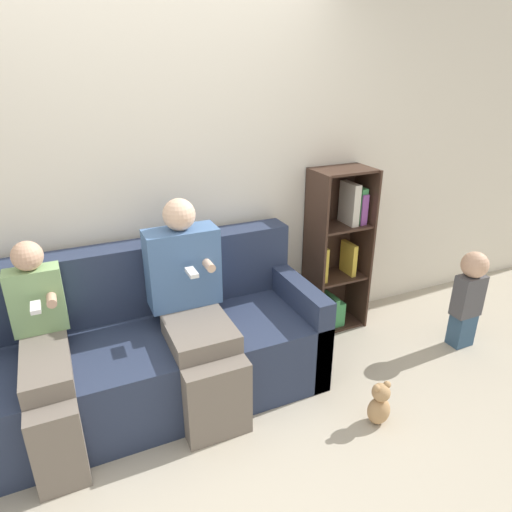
% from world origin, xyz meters
% --- Properties ---
extents(ground_plane, '(14.00, 14.00, 0.00)m').
position_xyz_m(ground_plane, '(0.00, 0.00, 0.00)').
color(ground_plane, '#B2A893').
extents(back_wall, '(10.00, 0.06, 2.55)m').
position_xyz_m(back_wall, '(0.00, 0.96, 1.27)').
color(back_wall, silver).
rests_on(back_wall, ground_plane).
extents(couch, '(2.19, 0.83, 0.94)m').
position_xyz_m(couch, '(-0.22, 0.52, 0.33)').
color(couch, '#28334C').
rests_on(couch, ground_plane).
extents(adult_seated, '(0.44, 0.73, 1.26)m').
position_xyz_m(adult_seated, '(0.08, 0.38, 0.66)').
color(adult_seated, '#70665B').
rests_on(adult_seated, ground_plane).
extents(child_seated, '(0.29, 0.75, 1.12)m').
position_xyz_m(child_seated, '(-0.75, 0.33, 0.57)').
color(child_seated, '#70665B').
rests_on(child_seated, ground_plane).
extents(toddler_standing, '(0.21, 0.19, 0.76)m').
position_xyz_m(toddler_standing, '(2.06, 0.11, 0.42)').
color(toddler_standing, '#335170').
rests_on(toddler_standing, ground_plane).
extents(bookshelf, '(0.45, 0.31, 1.28)m').
position_xyz_m(bookshelf, '(1.36, 0.79, 0.65)').
color(bookshelf, '#3D281E').
rests_on(bookshelf, ground_plane).
extents(teddy_bear, '(0.14, 0.12, 0.29)m').
position_xyz_m(teddy_bear, '(0.97, -0.30, 0.13)').
color(teddy_bear, tan).
rests_on(teddy_bear, ground_plane).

